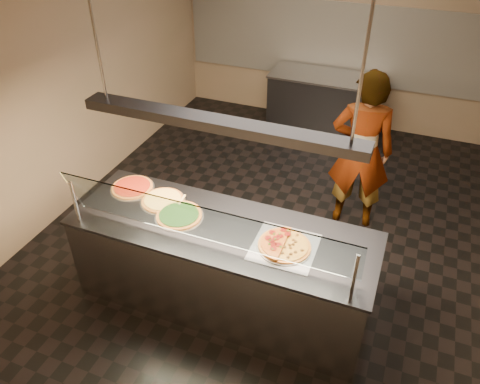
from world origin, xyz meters
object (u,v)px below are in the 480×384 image
at_px(prep_table, 324,104).
at_px(half_pizza_pepperoni, 273,241).
at_px(perforated_tray, 284,247).
at_px(half_pizza_sausage, 296,248).
at_px(pizza_spinach, 179,215).
at_px(pizza_spatula, 184,203).
at_px(pizza_cheese, 163,200).
at_px(heat_lamp_housing, 218,124).
at_px(serving_counter, 223,265).
at_px(sneeze_guard, 203,224).
at_px(worker, 361,152).
at_px(pizza_tomato, 132,187).

bearing_deg(prep_table, half_pizza_pepperoni, -83.65).
xyz_separation_m(perforated_tray, half_pizza_sausage, (0.10, -0.00, 0.02)).
xyz_separation_m(perforated_tray, pizza_spinach, (-1.01, 0.05, 0.01)).
bearing_deg(half_pizza_pepperoni, pizza_spatula, 167.62).
xyz_separation_m(perforated_tray, pizza_cheese, (-1.27, 0.20, 0.01)).
distance_m(half_pizza_sausage, heat_lamp_housing, 1.21).
bearing_deg(perforated_tray, serving_counter, 175.85).
height_order(serving_counter, pizza_cheese, pizza_cheese).
height_order(sneeze_guard, heat_lamp_housing, heat_lamp_housing).
distance_m(serving_counter, worker, 2.04).
height_order(half_pizza_pepperoni, half_pizza_sausage, half_pizza_pepperoni).
height_order(pizza_cheese, pizza_spatula, pizza_spatula).
xyz_separation_m(half_pizza_sausage, prep_table, (-0.65, 3.91, -0.49)).
xyz_separation_m(perforated_tray, prep_table, (-0.54, 3.91, -0.47)).
relative_size(half_pizza_sausage, prep_table, 0.26).
relative_size(serving_counter, pizza_spatula, 11.91).
distance_m(sneeze_guard, half_pizza_sausage, 0.81).
bearing_deg(pizza_cheese, pizza_tomato, 168.60).
xyz_separation_m(pizza_cheese, pizza_spatula, (0.22, 0.01, 0.01)).
bearing_deg(pizza_spinach, half_pizza_sausage, -2.40).
xyz_separation_m(half_pizza_sausage, pizza_spinach, (-1.12, 0.05, -0.01)).
bearing_deg(heat_lamp_housing, sneeze_guard, -90.00).
distance_m(half_pizza_pepperoni, pizza_spatula, 0.96).
relative_size(perforated_tray, prep_table, 0.31).
xyz_separation_m(half_pizza_pepperoni, pizza_cheese, (-1.16, 0.19, -0.02)).
distance_m(pizza_cheese, worker, 2.26).
xyz_separation_m(pizza_spinach, pizza_spatula, (-0.04, 0.16, 0.01)).
bearing_deg(pizza_spinach, perforated_tray, -2.57).
height_order(sneeze_guard, half_pizza_pepperoni, sneeze_guard).
bearing_deg(worker, pizza_cheese, 37.18).
xyz_separation_m(pizza_spatula, heat_lamp_housing, (0.45, -0.17, 0.99)).
bearing_deg(pizza_spinach, pizza_spatula, 102.19).
bearing_deg(perforated_tray, sneeze_guard, -153.18).
bearing_deg(worker, pizza_spinach, 44.67).
xyz_separation_m(pizza_spatula, worker, (1.38, 1.58, -0.01)).
distance_m(half_pizza_sausage, pizza_spatula, 1.17).
distance_m(perforated_tray, worker, 1.82).
height_order(half_pizza_sausage, pizza_spinach, half_pizza_sausage).
relative_size(half_pizza_pepperoni, pizza_cheese, 1.03).
xyz_separation_m(pizza_spinach, pizza_tomato, (-0.64, 0.23, -0.00)).
bearing_deg(pizza_tomato, pizza_cheese, -11.40).
bearing_deg(heat_lamp_housing, pizza_tomato, 167.75).
xyz_separation_m(serving_counter, perforated_tray, (0.59, -0.04, 0.47)).
bearing_deg(pizza_spatula, half_pizza_sausage, -10.31).
height_order(perforated_tray, heat_lamp_housing, heat_lamp_housing).
xyz_separation_m(perforated_tray, pizza_tomato, (-1.66, 0.27, 0.01)).
height_order(perforated_tray, half_pizza_pepperoni, half_pizza_pepperoni).
bearing_deg(serving_counter, pizza_cheese, 167.27).
distance_m(half_pizza_sausage, pizza_spinach, 1.12).
relative_size(half_pizza_pepperoni, worker, 0.23).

